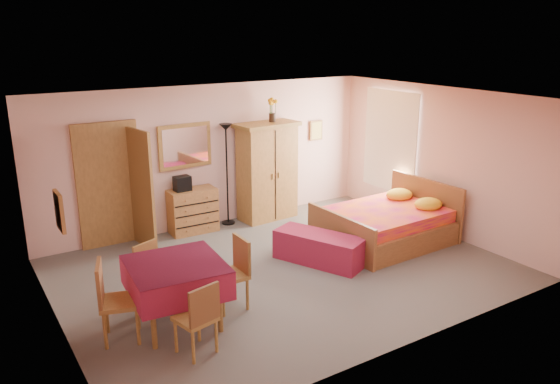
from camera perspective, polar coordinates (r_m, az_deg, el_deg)
floor at (r=8.43m, az=0.53°, el=-8.11°), size 6.50×6.50×0.00m
ceiling at (r=7.71m, az=0.58°, el=9.71°), size 6.50×6.50×0.00m
wall_back at (r=10.10m, az=-7.21°, el=3.76°), size 6.50×0.10×2.60m
wall_front at (r=6.15m, az=13.39°, el=-5.14°), size 6.50×0.10×2.60m
wall_left at (r=6.86m, az=-22.92°, el=-3.72°), size 0.10×5.00×2.60m
wall_right at (r=10.06m, az=16.29°, el=3.17°), size 0.10×5.00×2.60m
doorway at (r=9.51m, az=-17.45°, el=0.59°), size 1.06×0.12×2.15m
window at (r=10.81m, az=11.47°, el=5.23°), size 0.08×1.40×1.95m
picture_left at (r=6.18m, az=-22.07°, el=-1.88°), size 0.04×0.32×0.42m
picture_back at (r=11.20m, az=3.78°, el=6.44°), size 0.30×0.04×0.40m
chest_of_drawers at (r=9.93m, az=-9.09°, el=-1.95°), size 0.86×0.45×0.80m
wall_mirror at (r=9.82m, az=-9.89°, el=4.77°), size 1.01×0.11×0.79m
stereo at (r=9.73m, az=-10.18°, el=0.88°), size 0.29×0.22×0.26m
floor_lamp at (r=10.11m, az=-5.56°, el=1.79°), size 0.30×0.30×1.90m
wardrobe at (r=10.39m, az=-1.34°, el=2.17°), size 1.24×0.71×1.87m
sunflower_vase at (r=10.25m, az=-0.82°, el=8.58°), size 0.19×0.19×0.45m
bed at (r=9.49m, az=10.91°, el=-2.39°), size 2.14×1.70×0.97m
bench at (r=8.62m, az=4.09°, el=-5.89°), size 1.05×1.50×0.47m
dining_table at (r=6.94m, az=-10.70°, el=-10.43°), size 1.22×1.22×0.82m
chair_south at (r=6.33m, az=-8.86°, el=-12.83°), size 0.48×0.48×0.88m
chair_north at (r=7.45m, az=-12.89°, el=-8.50°), size 0.49×0.49×0.84m
chair_west at (r=6.74m, az=-16.37°, el=-10.87°), size 0.57×0.57×0.99m
chair_east at (r=7.20m, az=-5.37°, el=-8.58°), size 0.43×0.43×0.95m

